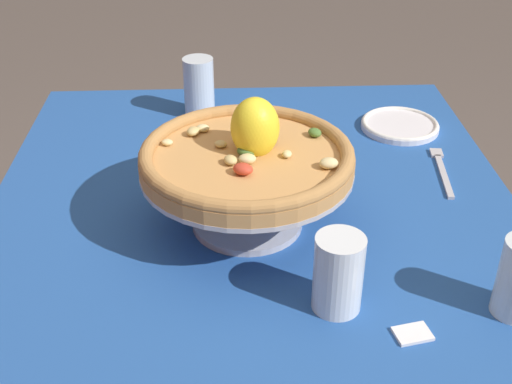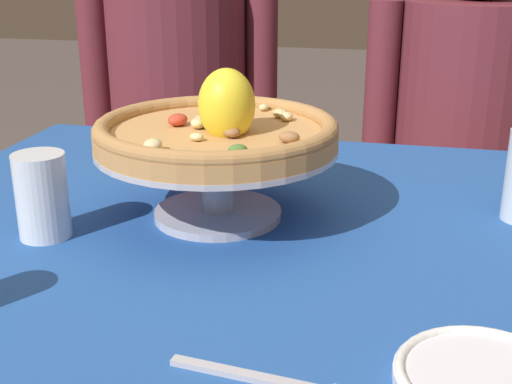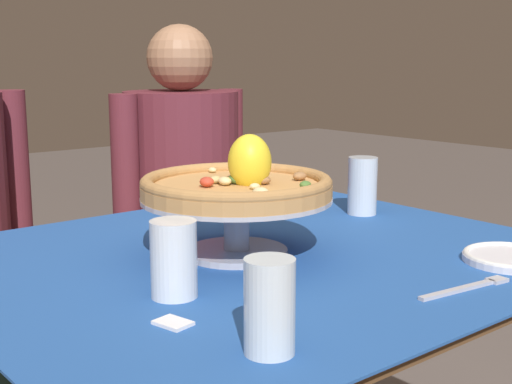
{
  "view_description": "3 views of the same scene",
  "coord_description": "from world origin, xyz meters",
  "px_view_note": "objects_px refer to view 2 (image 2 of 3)",
  "views": [
    {
      "loc": [
        -0.98,
        0.04,
        1.38
      ],
      "look_at": [
        -0.07,
        0.0,
        0.81
      ],
      "focal_mm": 46.45,
      "sensor_mm": 36.0,
      "label": 1
    },
    {
      "loc": [
        0.22,
        -0.9,
        1.11
      ],
      "look_at": [
        0.01,
        0.05,
        0.76
      ],
      "focal_mm": 47.93,
      "sensor_mm": 36.0,
      "label": 2
    },
    {
      "loc": [
        -0.81,
        -0.98,
        1.09
      ],
      "look_at": [
        -0.01,
        -0.01,
        0.85
      ],
      "focal_mm": 49.17,
      "sensor_mm": 36.0,
      "label": 3
    }
  ],
  "objects_px": {
    "side_plate": "(486,379)",
    "diner_right": "(462,170)",
    "pizza_stand": "(217,170)",
    "pizza": "(217,129)",
    "water_glass_side_left": "(43,201)",
    "dinner_fork": "(277,382)",
    "diner_left": "(181,147)"
  },
  "relations": [
    {
      "from": "pizza_stand",
      "to": "side_plate",
      "type": "distance_m",
      "value": 0.5
    },
    {
      "from": "diner_left",
      "to": "diner_right",
      "type": "height_order",
      "value": "diner_left"
    },
    {
      "from": "dinner_fork",
      "to": "diner_left",
      "type": "bearing_deg",
      "value": 112.94
    },
    {
      "from": "pizza_stand",
      "to": "water_glass_side_left",
      "type": "height_order",
      "value": "water_glass_side_left"
    },
    {
      "from": "water_glass_side_left",
      "to": "side_plate",
      "type": "bearing_deg",
      "value": -21.7
    },
    {
      "from": "dinner_fork",
      "to": "diner_right",
      "type": "relative_size",
      "value": 0.16
    },
    {
      "from": "water_glass_side_left",
      "to": "diner_left",
      "type": "bearing_deg",
      "value": 97.11
    },
    {
      "from": "side_plate",
      "to": "pizza",
      "type": "bearing_deg",
      "value": 135.5
    },
    {
      "from": "dinner_fork",
      "to": "diner_left",
      "type": "height_order",
      "value": "diner_left"
    },
    {
      "from": "pizza",
      "to": "water_glass_side_left",
      "type": "height_order",
      "value": "pizza"
    },
    {
      "from": "pizza",
      "to": "side_plate",
      "type": "height_order",
      "value": "pizza"
    },
    {
      "from": "pizza",
      "to": "dinner_fork",
      "type": "distance_m",
      "value": 0.44
    },
    {
      "from": "pizza",
      "to": "diner_right",
      "type": "bearing_deg",
      "value": 63.16
    },
    {
      "from": "side_plate",
      "to": "dinner_fork",
      "type": "xyz_separation_m",
      "value": [
        -0.19,
        -0.04,
        -0.01
      ]
    },
    {
      "from": "side_plate",
      "to": "diner_right",
      "type": "relative_size",
      "value": 0.14
    },
    {
      "from": "water_glass_side_left",
      "to": "side_plate",
      "type": "height_order",
      "value": "water_glass_side_left"
    },
    {
      "from": "pizza_stand",
      "to": "pizza",
      "type": "bearing_deg",
      "value": -42.96
    },
    {
      "from": "side_plate",
      "to": "dinner_fork",
      "type": "relative_size",
      "value": 0.89
    },
    {
      "from": "pizza_stand",
      "to": "pizza",
      "type": "distance_m",
      "value": 0.06
    },
    {
      "from": "diner_left",
      "to": "side_plate",
      "type": "bearing_deg",
      "value": -58.86
    },
    {
      "from": "pizza_stand",
      "to": "diner_right",
      "type": "height_order",
      "value": "diner_right"
    },
    {
      "from": "pizza",
      "to": "diner_left",
      "type": "height_order",
      "value": "diner_left"
    },
    {
      "from": "diner_left",
      "to": "diner_right",
      "type": "relative_size",
      "value": 1.03
    },
    {
      "from": "pizza_stand",
      "to": "pizza",
      "type": "height_order",
      "value": "pizza"
    },
    {
      "from": "pizza_stand",
      "to": "diner_left",
      "type": "xyz_separation_m",
      "value": [
        -0.33,
        0.78,
        -0.2
      ]
    },
    {
      "from": "diner_left",
      "to": "diner_right",
      "type": "bearing_deg",
      "value": 1.76
    },
    {
      "from": "pizza",
      "to": "diner_left",
      "type": "relative_size",
      "value": 0.29
    },
    {
      "from": "side_plate",
      "to": "diner_right",
      "type": "height_order",
      "value": "diner_right"
    },
    {
      "from": "dinner_fork",
      "to": "diner_right",
      "type": "xyz_separation_m",
      "value": [
        0.24,
        1.19,
        -0.15
      ]
    },
    {
      "from": "pizza_stand",
      "to": "dinner_fork",
      "type": "bearing_deg",
      "value": -66.74
    },
    {
      "from": "diner_right",
      "to": "side_plate",
      "type": "bearing_deg",
      "value": -92.76
    },
    {
      "from": "pizza_stand",
      "to": "water_glass_side_left",
      "type": "distance_m",
      "value": 0.25
    }
  ]
}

